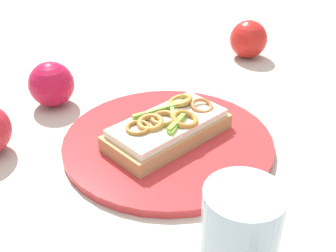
{
  "coord_description": "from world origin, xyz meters",
  "views": [
    {
      "loc": [
        0.27,
        0.4,
        0.33
      ],
      "look_at": [
        0.0,
        0.0,
        0.03
      ],
      "focal_mm": 44.35,
      "sensor_mm": 36.0,
      "label": 1
    }
  ],
  "objects_px": {
    "drinking_glass": "(240,237)",
    "apple_1": "(51,84)",
    "apple_2": "(248,39)",
    "sandwich": "(168,128)",
    "plate": "(168,142)"
  },
  "relations": [
    {
      "from": "drinking_glass",
      "to": "apple_1",
      "type": "bearing_deg",
      "value": -87.34
    },
    {
      "from": "sandwich",
      "to": "apple_1",
      "type": "relative_size",
      "value": 2.54
    },
    {
      "from": "plate",
      "to": "drinking_glass",
      "type": "height_order",
      "value": "drinking_glass"
    },
    {
      "from": "apple_2",
      "to": "apple_1",
      "type": "bearing_deg",
      "value": -3.57
    },
    {
      "from": "sandwich",
      "to": "drinking_glass",
      "type": "height_order",
      "value": "drinking_glass"
    },
    {
      "from": "plate",
      "to": "apple_2",
      "type": "bearing_deg",
      "value": -150.51
    },
    {
      "from": "sandwich",
      "to": "plate",
      "type": "bearing_deg",
      "value": -4.57
    },
    {
      "from": "apple_1",
      "to": "apple_2",
      "type": "relative_size",
      "value": 0.97
    },
    {
      "from": "plate",
      "to": "sandwich",
      "type": "relative_size",
      "value": 1.57
    },
    {
      "from": "sandwich",
      "to": "apple_2",
      "type": "height_order",
      "value": "apple_2"
    },
    {
      "from": "sandwich",
      "to": "apple_2",
      "type": "bearing_deg",
      "value": -160.09
    },
    {
      "from": "apple_2",
      "to": "drinking_glass",
      "type": "bearing_deg",
      "value": 45.9
    },
    {
      "from": "apple_1",
      "to": "apple_2",
      "type": "xyz_separation_m",
      "value": [
        -0.4,
        0.03,
        0.0
      ]
    },
    {
      "from": "sandwich",
      "to": "apple_2",
      "type": "xyz_separation_m",
      "value": [
        -0.31,
        -0.18,
        0.01
      ]
    },
    {
      "from": "drinking_glass",
      "to": "sandwich",
      "type": "bearing_deg",
      "value": -107.8
    }
  ]
}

